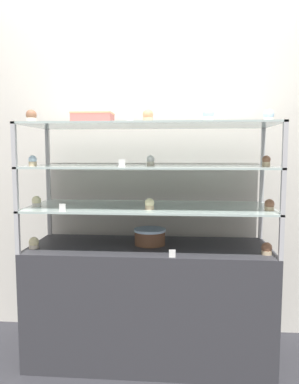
{
  "coord_description": "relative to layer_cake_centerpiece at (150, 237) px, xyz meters",
  "views": [
    {
      "loc": [
        0.19,
        -2.27,
        1.3
      ],
      "look_at": [
        0.0,
        0.0,
        1.06
      ],
      "focal_mm": 35.0,
      "sensor_mm": 36.0,
      "label": 1
    }
  ],
  "objects": [
    {
      "name": "ground_plane",
      "position": [
        -0.0,
        -0.03,
        -0.77
      ],
      "size": [
        20.0,
        20.0,
        0.0
      ],
      "primitive_type": "plane",
      "color": "#2D2D33"
    },
    {
      "name": "back_wall",
      "position": [
        -0.0,
        0.39,
        0.53
      ],
      "size": [
        8.0,
        0.05,
        2.6
      ],
      "color": "silver",
      "rests_on": "ground_plane"
    },
    {
      "name": "display_base",
      "position": [
        -0.0,
        -0.03,
        -0.41
      ],
      "size": [
        1.48,
        0.55,
        0.72
      ],
      "color": "#333338",
      "rests_on": "ground_plane"
    },
    {
      "name": "display_riser_lower",
      "position": [
        -0.0,
        -0.03,
        0.18
      ],
      "size": [
        1.48,
        0.55,
        0.25
      ],
      "color": "#B7B7BC",
      "rests_on": "display_base"
    },
    {
      "name": "display_riser_middle",
      "position": [
        -0.0,
        -0.03,
        0.43
      ],
      "size": [
        1.48,
        0.55,
        0.25
      ],
      "color": "#B7B7BC",
      "rests_on": "display_riser_lower"
    },
    {
      "name": "display_riser_upper",
      "position": [
        -0.0,
        -0.03,
        0.68
      ],
      "size": [
        1.48,
        0.55,
        0.25
      ],
      "color": "#B7B7BC",
      "rests_on": "display_riser_middle"
    },
    {
      "name": "layer_cake_centerpiece",
      "position": [
        0.0,
        0.0,
        0.0
      ],
      "size": [
        0.2,
        0.2,
        0.1
      ],
      "color": "brown",
      "rests_on": "display_base"
    },
    {
      "name": "sheet_cake_frosted",
      "position": [
        -0.36,
        0.0,
        0.73
      ],
      "size": [
        0.25,
        0.16,
        0.07
      ],
      "color": "#C66660",
      "rests_on": "display_riser_upper"
    },
    {
      "name": "cupcake_0",
      "position": [
        -0.69,
        -0.15,
        -0.02
      ],
      "size": [
        0.06,
        0.06,
        0.07
      ],
      "color": "beige",
      "rests_on": "display_base"
    },
    {
      "name": "cupcake_1",
      "position": [
        0.68,
        -0.17,
        -0.02
      ],
      "size": [
        0.06,
        0.06,
        0.07
      ],
      "color": "#CCB28C",
      "rests_on": "display_base"
    },
    {
      "name": "price_tag_0",
      "position": [
        0.14,
        -0.28,
        -0.03
      ],
      "size": [
        0.04,
        0.0,
        0.04
      ],
      "color": "white",
      "rests_on": "display_base"
    },
    {
      "name": "cupcake_2",
      "position": [
        -0.69,
        -0.1,
        0.23
      ],
      "size": [
        0.06,
        0.06,
        0.07
      ],
      "color": "white",
      "rests_on": "display_riser_lower"
    },
    {
      "name": "cupcake_3",
      "position": [
        0.01,
        -0.16,
        0.23
      ],
      "size": [
        0.06,
        0.06,
        0.07
      ],
      "color": "#CCB28C",
      "rests_on": "display_riser_lower"
    },
    {
      "name": "cupcake_4",
      "position": [
        0.69,
        -0.14,
        0.23
      ],
      "size": [
        0.06,
        0.06,
        0.07
      ],
      "color": "#CCB28C",
      "rests_on": "display_riser_lower"
    },
    {
      "name": "price_tag_1",
      "position": [
        -0.47,
        -0.28,
        0.22
      ],
      "size": [
        0.04,
        0.0,
        0.04
      ],
      "color": "white",
      "rests_on": "display_riser_lower"
    },
    {
      "name": "cupcake_5",
      "position": [
        -0.68,
        -0.17,
        0.48
      ],
      "size": [
        0.05,
        0.05,
        0.06
      ],
      "color": "#CCB28C",
      "rests_on": "display_riser_middle"
    },
    {
      "name": "cupcake_6",
      "position": [
        0.01,
        -0.09,
        0.48
      ],
      "size": [
        0.05,
        0.05,
        0.06
      ],
      "color": "beige",
      "rests_on": "display_riser_middle"
    },
    {
      "name": "cupcake_7",
      "position": [
        0.67,
        -0.12,
        0.48
      ],
      "size": [
        0.05,
        0.05,
        0.06
      ],
      "color": "#CCB28C",
      "rests_on": "display_riser_middle"
    },
    {
      "name": "price_tag_2",
      "position": [
        -0.13,
        -0.28,
        0.47
      ],
      "size": [
        0.04,
        0.0,
        0.04
      ],
      "color": "white",
      "rests_on": "display_riser_middle"
    },
    {
      "name": "cupcake_8",
      "position": [
        -0.68,
        -0.17,
        0.73
      ],
      "size": [
        0.06,
        0.06,
        0.08
      ],
      "color": "beige",
      "rests_on": "display_riser_upper"
    },
    {
      "name": "cupcake_9",
      "position": [
        -0.01,
        -0.14,
        0.73
      ],
      "size": [
        0.06,
        0.06,
        0.08
      ],
      "color": "#CCB28C",
      "rests_on": "display_riser_upper"
    },
    {
      "name": "cupcake_10",
      "position": [
        0.34,
        -0.16,
        0.73
      ],
      "size": [
        0.06,
        0.06,
        0.08
      ],
      "color": "white",
      "rests_on": "display_riser_upper"
    },
    {
      "name": "cupcake_11",
      "position": [
        0.68,
        -0.07,
        0.73
      ],
      "size": [
        0.06,
        0.06,
        0.08
      ],
      "color": "white",
      "rests_on": "display_riser_upper"
    },
    {
      "name": "price_tag_3",
      "position": [
        -0.09,
        -0.28,
        0.72
      ],
      "size": [
        0.04,
        0.0,
        0.04
      ],
      "color": "white",
      "rests_on": "display_riser_upper"
    }
  ]
}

